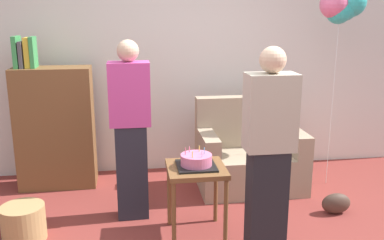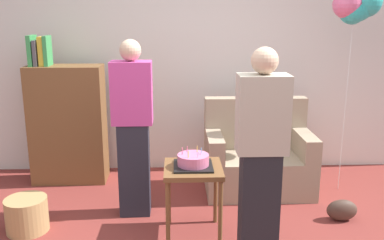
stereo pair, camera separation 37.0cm
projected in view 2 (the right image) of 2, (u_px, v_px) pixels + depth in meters
The scene contains 10 objects.
wall_back at pixel (192, 56), 5.00m from camera, with size 6.00×0.10×2.70m, color silver.
couch at pixel (257, 158), 4.57m from camera, with size 1.10×0.70×0.96m.
bookshelf at pixel (67, 122), 4.72m from camera, with size 0.80×0.36×1.62m.
side_table at pixel (193, 178), 3.57m from camera, with size 0.48×0.48×0.61m.
birthday_cake at pixel (193, 161), 3.53m from camera, with size 0.32×0.32×0.17m.
person_blowing_candles at pixel (133, 128), 3.88m from camera, with size 0.36×0.22×1.63m.
person_holding_cake at pixel (261, 158), 3.09m from camera, with size 0.36×0.22×1.63m.
wicker_basket at pixel (27, 215), 3.72m from camera, with size 0.36×0.36×0.30m, color #A88451.
handbag at pixel (342, 210), 3.91m from camera, with size 0.28×0.14×0.20m, color #473328.
balloon_bunch at pixel (357, 6), 4.18m from camera, with size 0.49×0.31×2.11m.
Camera 2 is at (-0.19, -2.98, 1.86)m, focal length 40.14 mm.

